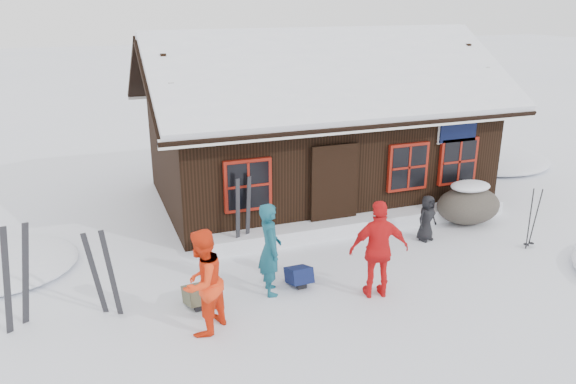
{
  "coord_description": "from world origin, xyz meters",
  "views": [
    {
      "loc": [
        -4.21,
        -8.39,
        5.09
      ],
      "look_at": [
        -0.41,
        1.87,
        1.3
      ],
      "focal_mm": 35.0,
      "sensor_mm": 36.0,
      "label": 1
    }
  ],
  "objects_px": {
    "backpack_blue": "(299,278)",
    "backpack_olive": "(198,298)",
    "skier_teal": "(270,249)",
    "skier_crouched": "(427,218)",
    "ski_pair_left": "(16,278)",
    "boulder": "(468,204)",
    "skier_orange_right": "(379,250)",
    "ski_poles": "(532,219)",
    "skier_orange_left": "(202,282)"
  },
  "relations": [
    {
      "from": "backpack_blue",
      "to": "skier_crouched",
      "type": "bearing_deg",
      "value": 14.97
    },
    {
      "from": "skier_orange_left",
      "to": "skier_crouched",
      "type": "xyz_separation_m",
      "value": [
        5.37,
        1.86,
        -0.36
      ]
    },
    {
      "from": "skier_teal",
      "to": "boulder",
      "type": "distance_m",
      "value": 5.71
    },
    {
      "from": "boulder",
      "to": "skier_orange_right",
      "type": "bearing_deg",
      "value": -147.95
    },
    {
      "from": "skier_orange_right",
      "to": "skier_orange_left",
      "type": "bearing_deg",
      "value": 13.98
    },
    {
      "from": "skier_crouched",
      "to": "boulder",
      "type": "bearing_deg",
      "value": 4.11
    },
    {
      "from": "boulder",
      "to": "ski_poles",
      "type": "xyz_separation_m",
      "value": [
        0.36,
        -1.64,
        0.18
      ]
    },
    {
      "from": "skier_crouched",
      "to": "skier_orange_left",
      "type": "bearing_deg",
      "value": -176.13
    },
    {
      "from": "ski_pair_left",
      "to": "skier_teal",
      "type": "bearing_deg",
      "value": -32.7
    },
    {
      "from": "skier_orange_left",
      "to": "backpack_olive",
      "type": "height_order",
      "value": "skier_orange_left"
    },
    {
      "from": "boulder",
      "to": "ski_pair_left",
      "type": "height_order",
      "value": "ski_pair_left"
    },
    {
      "from": "boulder",
      "to": "ski_pair_left",
      "type": "relative_size",
      "value": 0.87
    },
    {
      "from": "skier_orange_right",
      "to": "skier_crouched",
      "type": "bearing_deg",
      "value": -127.83
    },
    {
      "from": "skier_crouched",
      "to": "ski_pair_left",
      "type": "height_order",
      "value": "ski_pair_left"
    },
    {
      "from": "skier_teal",
      "to": "backpack_olive",
      "type": "distance_m",
      "value": 1.52
    },
    {
      "from": "skier_teal",
      "to": "skier_orange_left",
      "type": "bearing_deg",
      "value": 127.96
    },
    {
      "from": "ski_pair_left",
      "to": "backpack_olive",
      "type": "xyz_separation_m",
      "value": [
        2.81,
        -0.41,
        -0.7
      ]
    },
    {
      "from": "boulder",
      "to": "backpack_olive",
      "type": "relative_size",
      "value": 2.81
    },
    {
      "from": "skier_teal",
      "to": "ski_poles",
      "type": "bearing_deg",
      "value": -83.58
    },
    {
      "from": "backpack_blue",
      "to": "skier_orange_left",
      "type": "bearing_deg",
      "value": -156.97
    },
    {
      "from": "skier_teal",
      "to": "ski_pair_left",
      "type": "xyz_separation_m",
      "value": [
        -4.15,
        0.38,
        -0.01
      ]
    },
    {
      "from": "skier_orange_right",
      "to": "backpack_blue",
      "type": "distance_m",
      "value": 1.63
    },
    {
      "from": "skier_teal",
      "to": "boulder",
      "type": "bearing_deg",
      "value": -66.89
    },
    {
      "from": "boulder",
      "to": "backpack_blue",
      "type": "xyz_separation_m",
      "value": [
        -4.91,
        -1.5,
        -0.32
      ]
    },
    {
      "from": "skier_orange_left",
      "to": "skier_orange_right",
      "type": "bearing_deg",
      "value": 137.79
    },
    {
      "from": "skier_orange_left",
      "to": "backpack_olive",
      "type": "distance_m",
      "value": 1.08
    },
    {
      "from": "skier_teal",
      "to": "skier_orange_right",
      "type": "xyz_separation_m",
      "value": [
        1.76,
        -0.78,
        0.04
      ]
    },
    {
      "from": "backpack_blue",
      "to": "backpack_olive",
      "type": "relative_size",
      "value": 0.94
    },
    {
      "from": "skier_teal",
      "to": "backpack_olive",
      "type": "height_order",
      "value": "skier_teal"
    },
    {
      "from": "boulder",
      "to": "ski_pair_left",
      "type": "xyz_separation_m",
      "value": [
        -9.64,
        -1.18,
        0.39
      ]
    },
    {
      "from": "skier_teal",
      "to": "skier_orange_left",
      "type": "distance_m",
      "value": 1.63
    },
    {
      "from": "backpack_blue",
      "to": "backpack_olive",
      "type": "xyz_separation_m",
      "value": [
        -1.92,
        -0.09,
        0.01
      ]
    },
    {
      "from": "boulder",
      "to": "backpack_blue",
      "type": "height_order",
      "value": "boulder"
    },
    {
      "from": "skier_crouched",
      "to": "ski_poles",
      "type": "distance_m",
      "value": 2.18
    },
    {
      "from": "skier_orange_right",
      "to": "backpack_blue",
      "type": "bearing_deg",
      "value": -22.04
    },
    {
      "from": "boulder",
      "to": "backpack_blue",
      "type": "relative_size",
      "value": 2.99
    },
    {
      "from": "skier_crouched",
      "to": "boulder",
      "type": "xyz_separation_m",
      "value": [
        1.51,
        0.53,
        -0.05
      ]
    },
    {
      "from": "ski_poles",
      "to": "backpack_olive",
      "type": "bearing_deg",
      "value": 179.58
    },
    {
      "from": "skier_orange_right",
      "to": "ski_poles",
      "type": "xyz_separation_m",
      "value": [
        4.09,
        0.69,
        -0.26
      ]
    },
    {
      "from": "ski_pair_left",
      "to": "skier_orange_left",
      "type": "bearing_deg",
      "value": -51.19
    },
    {
      "from": "backpack_olive",
      "to": "skier_crouched",
      "type": "bearing_deg",
      "value": 4.93
    },
    {
      "from": "ski_poles",
      "to": "boulder",
      "type": "bearing_deg",
      "value": 102.48
    },
    {
      "from": "skier_orange_left",
      "to": "ski_poles",
      "type": "distance_m",
      "value": 7.29
    },
    {
      "from": "skier_crouched",
      "to": "backpack_olive",
      "type": "height_order",
      "value": "skier_crouched"
    },
    {
      "from": "skier_crouched",
      "to": "backpack_olive",
      "type": "relative_size",
      "value": 1.85
    },
    {
      "from": "skier_crouched",
      "to": "backpack_olive",
      "type": "bearing_deg",
      "value": 176.1
    },
    {
      "from": "skier_orange_left",
      "to": "backpack_olive",
      "type": "xyz_separation_m",
      "value": [
        0.06,
        0.79,
        -0.72
      ]
    },
    {
      "from": "skier_orange_right",
      "to": "backpack_olive",
      "type": "height_order",
      "value": "skier_orange_right"
    },
    {
      "from": "skier_orange_left",
      "to": "skier_crouched",
      "type": "relative_size",
      "value": 1.69
    },
    {
      "from": "backpack_olive",
      "to": "skier_orange_right",
      "type": "bearing_deg",
      "value": -19.8
    }
  ]
}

